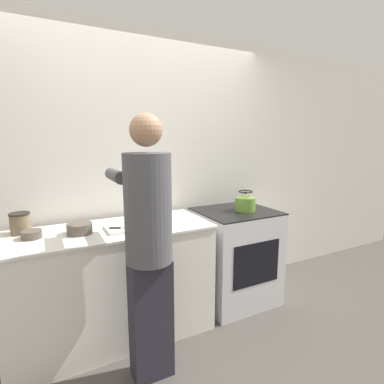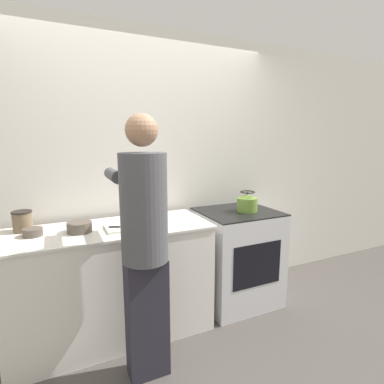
{
  "view_description": "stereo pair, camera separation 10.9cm",
  "coord_description": "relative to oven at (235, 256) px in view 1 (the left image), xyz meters",
  "views": [
    {
      "loc": [
        -0.87,
        -1.98,
        1.62
      ],
      "look_at": [
        0.27,
        0.22,
        1.17
      ],
      "focal_mm": 28.0,
      "sensor_mm": 36.0,
      "label": 1
    },
    {
      "loc": [
        -0.77,
        -2.02,
        1.62
      ],
      "look_at": [
        0.27,
        0.22,
        1.17
      ],
      "focal_mm": 28.0,
      "sensor_mm": 36.0,
      "label": 2
    }
  ],
  "objects": [
    {
      "name": "ground_plane",
      "position": [
        -0.81,
        -0.33,
        -0.46
      ],
      "size": [
        12.0,
        12.0,
        0.0
      ],
      "primitive_type": "plane",
      "color": "#4C4742"
    },
    {
      "name": "kettle",
      "position": [
        0.07,
        -0.04,
        0.54
      ],
      "size": [
        0.2,
        0.2,
        0.19
      ],
      "color": "olive",
      "rests_on": "oven"
    },
    {
      "name": "bowl_mixing",
      "position": [
        -1.44,
        -0.03,
        0.5
      ],
      "size": [
        0.18,
        0.18,
        0.08
      ],
      "color": "brown",
      "rests_on": "counter"
    },
    {
      "name": "bowl_prep",
      "position": [
        -1.75,
        0.01,
        0.49
      ],
      "size": [
        0.13,
        0.13,
        0.06
      ],
      "color": "brown",
      "rests_on": "counter"
    },
    {
      "name": "person",
      "position": [
        -1.08,
        -0.54,
        0.51
      ],
      "size": [
        0.34,
        0.58,
        1.77
      ],
      "color": "#26242F",
      "rests_on": "ground_plane"
    },
    {
      "name": "wall_back",
      "position": [
        -0.81,
        0.39,
        0.84
      ],
      "size": [
        8.0,
        0.05,
        2.6
      ],
      "color": "silver",
      "rests_on": "ground_plane"
    },
    {
      "name": "knife",
      "position": [
        -1.13,
        -0.11,
        0.48
      ],
      "size": [
        0.22,
        0.12,
        0.01
      ],
      "rotation": [
        0.0,
        0.0,
        -0.4
      ],
      "color": "silver",
      "rests_on": "cutting_board"
    },
    {
      "name": "canister_jar",
      "position": [
        -1.82,
        0.16,
        0.54
      ],
      "size": [
        0.14,
        0.14,
        0.16
      ],
      "color": "#756047",
      "rests_on": "counter"
    },
    {
      "name": "counter",
      "position": [
        -1.21,
        -0.02,
        -0.0
      ],
      "size": [
        1.58,
        0.64,
        0.92
      ],
      "color": "silver",
      "rests_on": "ground_plane"
    },
    {
      "name": "cutting_board",
      "position": [
        -1.08,
        -0.08,
        0.47
      ],
      "size": [
        0.35,
        0.24,
        0.02
      ],
      "color": "silver",
      "rests_on": "counter"
    },
    {
      "name": "oven",
      "position": [
        0.0,
        0.0,
        0.0
      ],
      "size": [
        0.72,
        0.66,
        0.93
      ],
      "color": "silver",
      "rests_on": "ground_plane"
    }
  ]
}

